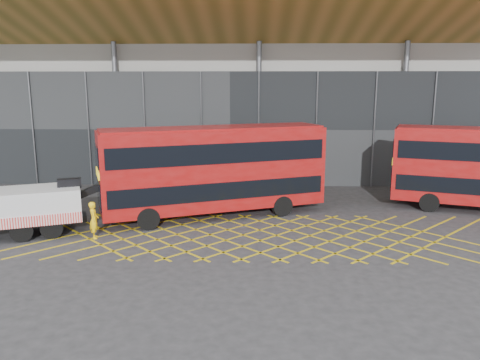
{
  "coord_description": "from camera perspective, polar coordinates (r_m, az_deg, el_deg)",
  "views": [
    {
      "loc": [
        3.71,
        -21.48,
        7.09
      ],
      "look_at": [
        3.0,
        1.5,
        2.4
      ],
      "focal_mm": 35.0,
      "sensor_mm": 36.0,
      "label": 1
    }
  ],
  "objects": [
    {
      "name": "ground_plane",
      "position": [
        22.92,
        -7.68,
        -6.59
      ],
      "size": [
        120.0,
        120.0,
        0.0
      ],
      "primitive_type": "plane",
      "color": "#2B2B2D"
    },
    {
      "name": "road_markings",
      "position": [
        22.62,
        2.43,
        -6.73
      ],
      "size": [
        24.76,
        7.16,
        0.01
      ],
      "color": "gold",
      "rests_on": "ground_plane"
    },
    {
      "name": "construction_building",
      "position": [
        39.96,
        -0.83,
        14.24
      ],
      "size": [
        55.0,
        23.97,
        18.0
      ],
      "color": "gray",
      "rests_on": "ground_plane"
    },
    {
      "name": "bus_towed",
      "position": [
        25.24,
        -3.19,
        1.55
      ],
      "size": [
        12.19,
        7.01,
        4.9
      ],
      "rotation": [
        0.0,
        0.0,
        0.38
      ],
      "color": "maroon",
      "rests_on": "ground_plane"
    },
    {
      "name": "worker",
      "position": [
        23.02,
        -17.38,
        -4.67
      ],
      "size": [
        0.63,
        0.75,
        1.76
      ],
      "primitive_type": "imported",
      "rotation": [
        0.0,
        0.0,
        1.95
      ],
      "color": "yellow",
      "rests_on": "ground_plane"
    }
  ]
}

